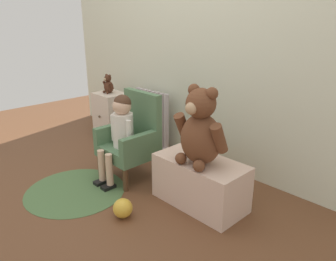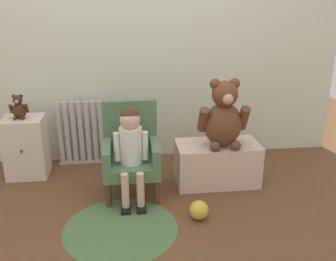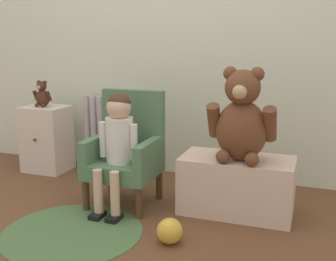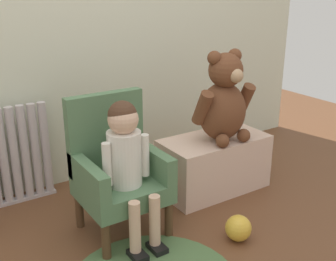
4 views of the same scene
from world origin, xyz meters
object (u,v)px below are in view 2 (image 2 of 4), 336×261
Objects in this scene: large_teddy_bear at (223,117)px; radiator at (85,133)px; small_dresser at (26,147)px; low_bench at (217,163)px; child_armchair at (131,152)px; toy_ball at (199,210)px; small_teddy_bear at (19,108)px; floor_rug at (121,229)px; child_figure at (131,141)px.

radiator is at bearing 153.94° from large_teddy_bear.
small_dresser is 0.78× the size of low_bench.
low_bench is at bearing 5.21° from child_armchair.
toy_ball is (0.86, -1.03, -0.23)m from radiator.
large_teddy_bear reaches higher than radiator.
small_teddy_bear reaches higher than radiator.
floor_rug is (-0.80, -0.58, -0.17)m from low_bench.
small_teddy_bear reaches higher than toy_ball.
child_figure is at bearing 143.62° from toy_ball.
low_bench is at bearing -24.79° from radiator.
radiator is at bearing 120.59° from child_figure.
child_armchair is at bearing -54.68° from radiator.
low_bench reaches higher than toy_ball.
child_armchair is (0.88, -0.39, 0.08)m from small_dresser.
child_figure reaches higher than toy_ball.
child_figure is 0.69m from toy_ball.
toy_ball is at bearing 6.66° from floor_rug.
toy_ball is at bearing -36.38° from child_figure.
floor_rug is at bearing -173.34° from toy_ball.
low_bench is 0.86× the size of floor_rug.
child_armchair reaches higher than toy_ball.
child_figure is at bearing -165.72° from low_bench.
child_figure is 0.94× the size of floor_rug.
floor_rug is 5.72× the size of toy_ball.
large_teddy_bear is at bearing -12.55° from small_teddy_bear.
child_armchair is at bearing 90.00° from child_figure.
small_teddy_bear is 0.26× the size of floor_rug.
low_bench is at bearing -11.61° from small_dresser.
child_armchair is 0.73m from low_bench.
child_figure reaches higher than small_teddy_bear.
large_teddy_bear reaches higher than child_figure.
radiator is at bearing 155.21° from low_bench.
small_teddy_bear is (-1.60, 0.32, 0.44)m from low_bench.
large_teddy_bear is 0.70× the size of floor_rug.
low_bench is at bearing -11.32° from small_teddy_bear.
small_teddy_bear is at bearing 167.45° from large_teddy_bear.
large_teddy_bear is 1.66m from small_teddy_bear.
small_teddy_bear is (-1.62, 0.36, 0.02)m from large_teddy_bear.
small_dresser is (-0.47, -0.19, -0.03)m from radiator.
small_teddy_bear is (-0.90, 0.50, 0.14)m from child_figure.
toy_ball is (0.45, -0.45, -0.27)m from child_armchair.
small_dresser is at bearing 167.15° from large_teddy_bear.
low_bench is (1.11, -0.51, -0.12)m from radiator.
radiator is 1.23m from low_bench.
child_figure is 1.03m from small_teddy_bear.
small_dresser is 1.68m from large_teddy_bear.
child_armchair is 1.32× the size of large_teddy_bear.
child_figure is 0.75m from large_teddy_bear.
large_teddy_bear is 0.75m from toy_ball.
toy_ball is at bearing -115.97° from low_bench.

